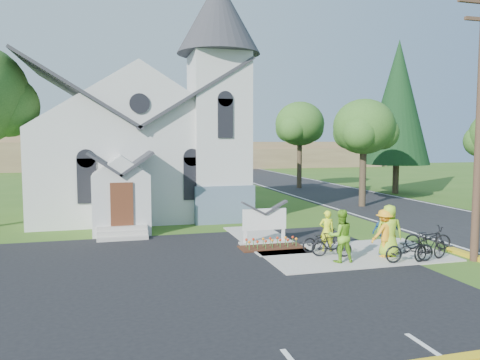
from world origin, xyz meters
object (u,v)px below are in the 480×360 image
object	(u,v)px
cyclist_1	(341,236)
cyclist_2	(386,232)
cyclist_4	(389,231)
bike_2	(409,249)
bike_1	(332,245)
bike_3	(430,247)
bike_0	(322,240)
bike_4	(428,238)
cyclist_3	(385,233)
church_sign	(264,220)
cyclist_0	(327,231)

from	to	relation	value
cyclist_1	cyclist_2	distance (m)	2.15
cyclist_1	cyclist_4	bearing A→B (deg)	-170.14
bike_2	bike_1	bearing A→B (deg)	61.85
bike_3	bike_0	bearing A→B (deg)	40.41
cyclist_1	bike_4	world-z (taller)	cyclist_1
cyclist_1	cyclist_2	xyz separation A→B (m)	(2.11, 0.42, -0.05)
cyclist_3	bike_2	bearing A→B (deg)	102.64
church_sign	bike_2	bearing A→B (deg)	-47.81
cyclist_2	bike_3	bearing A→B (deg)	146.03
bike_0	bike_2	size ratio (longest dim) A/B	0.93
bike_0	cyclist_2	xyz separation A→B (m)	(2.06, -1.22, 0.44)
cyclist_4	church_sign	bearing A→B (deg)	-20.57
bike_3	cyclist_4	bearing A→B (deg)	37.43
cyclist_0	cyclist_1	size ratio (longest dim) A/B	0.85
bike_1	bike_3	xyz separation A→B (m)	(3.20, -1.44, 0.05)
cyclist_2	cyclist_4	world-z (taller)	cyclist_4
cyclist_0	bike_3	distance (m)	3.78
cyclist_0	cyclist_3	world-z (taller)	cyclist_3
bike_2	cyclist_4	distance (m)	1.07
bike_3	bike_2	bearing A→B (deg)	76.72
bike_0	cyclist_1	distance (m)	1.71
bike_3	cyclist_3	bearing A→B (deg)	40.57
bike_3	cyclist_4	size ratio (longest dim) A/B	0.85
church_sign	cyclist_4	bearing A→B (deg)	-42.96
cyclist_2	bike_1	bearing A→B (deg)	2.30
bike_0	bike_2	xyz separation A→B (m)	(2.31, -2.34, 0.03)
cyclist_1	bike_1	distance (m)	0.90
cyclist_0	bike_0	bearing A→B (deg)	5.25
cyclist_0	bike_1	world-z (taller)	cyclist_0
cyclist_0	cyclist_2	world-z (taller)	cyclist_2
cyclist_0	bike_4	world-z (taller)	cyclist_0
bike_1	bike_2	bearing A→B (deg)	-101.79
cyclist_3	cyclist_4	distance (m)	0.19
cyclist_1	bike_3	distance (m)	3.33
bike_0	cyclist_2	distance (m)	2.44
cyclist_1	cyclist_2	bearing A→B (deg)	-164.74
bike_0	cyclist_3	xyz separation A→B (m)	(1.89, -1.40, 0.44)
cyclist_2	bike_2	distance (m)	1.21
cyclist_0	cyclist_3	xyz separation A→B (m)	(1.69, -1.37, 0.09)
cyclist_2	cyclist_3	size ratio (longest dim) A/B	1.00
bike_2	bike_4	world-z (taller)	bike_2
bike_2	cyclist_4	xyz separation A→B (m)	(-0.25, 0.91, 0.49)
bike_1	bike_2	xyz separation A→B (m)	(2.33, -1.44, 0.04)
cyclist_3	bike_4	distance (m)	2.44
cyclist_2	bike_4	xyz separation A→B (m)	(2.15, 0.41, -0.42)
bike_1	bike_3	size ratio (longest dim) A/B	0.89
bike_3	cyclist_0	bearing A→B (deg)	38.91
bike_1	bike_4	world-z (taller)	bike_4
cyclist_2	cyclist_1	bearing A→B (deg)	22.40
bike_0	cyclist_1	bearing A→B (deg)	171.04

